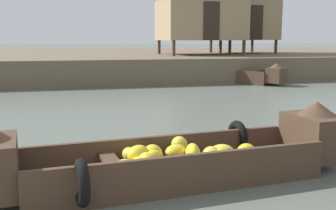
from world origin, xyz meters
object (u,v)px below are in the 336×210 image
(fishing_skiff_distant, at_px, (227,74))
(stilt_house_left, at_px, (200,14))
(stilt_house_mid_left, at_px, (243,12))
(banana_boat, at_px, (173,157))

(fishing_skiff_distant, height_order, stilt_house_left, stilt_house_left)
(stilt_house_left, bearing_deg, stilt_house_mid_left, 25.03)
(banana_boat, height_order, stilt_house_mid_left, stilt_house_mid_left)
(fishing_skiff_distant, xyz_separation_m, stilt_house_mid_left, (2.96, 5.13, 3.01))
(stilt_house_left, xyz_separation_m, stilt_house_mid_left, (3.00, 1.40, 0.20))
(banana_boat, distance_m, stilt_house_left, 16.49)
(fishing_skiff_distant, bearing_deg, stilt_house_left, 90.74)
(fishing_skiff_distant, relative_size, stilt_house_left, 0.98)
(fishing_skiff_distant, xyz_separation_m, stilt_house_left, (-0.05, 3.72, 2.80))
(stilt_house_mid_left, bearing_deg, fishing_skiff_distant, -119.97)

